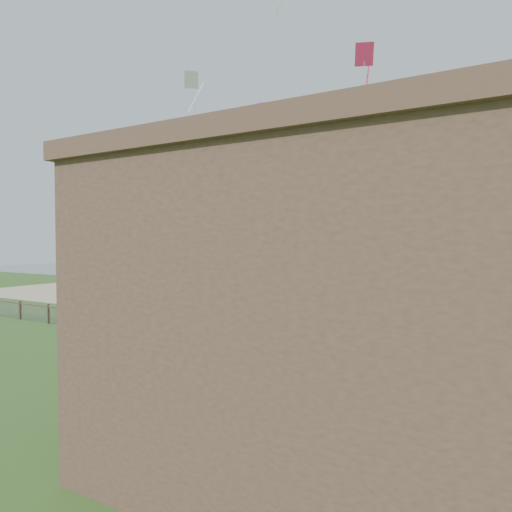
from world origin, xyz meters
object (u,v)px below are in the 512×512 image
(picnic_table, at_px, (327,363))
(octopus_kite, at_px, (262,146))
(chainlink_fence, at_px, (198,335))
(motel, at_px, (466,321))

(picnic_table, xyz_separation_m, octopus_kite, (-6.66, 6.40, 10.55))
(chainlink_fence, height_order, octopus_kite, octopus_kite)
(picnic_table, height_order, octopus_kite, octopus_kite)
(picnic_table, bearing_deg, octopus_kite, 135.77)
(motel, xyz_separation_m, picnic_table, (-5.70, 6.00, -3.15))
(chainlink_fence, height_order, picnic_table, chainlink_fence)
(motel, distance_m, picnic_table, 8.86)
(motel, bearing_deg, octopus_kite, 134.91)
(motel, relative_size, octopus_kite, 2.44)
(picnic_table, bearing_deg, motel, -46.82)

